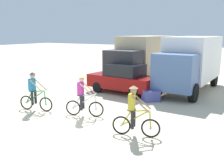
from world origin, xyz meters
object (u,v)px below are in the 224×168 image
box_truck_avon_van (191,61)px  sedan_parked (123,79)px  cyclist_cowboy_hat (83,97)px  supply_crate (151,96)px  box_truck_tan_camper (143,57)px  cyclist_near_camera (134,113)px  cyclist_orange_shirt (34,93)px

box_truck_avon_van → sedan_parked: (-3.25, -2.83, -0.99)m
sedan_parked → cyclist_cowboy_hat: (0.60, -4.79, -0.04)m
cyclist_cowboy_hat → supply_crate: bearing=68.2°
box_truck_tan_camper → sedan_parked: (0.41, -3.86, -0.99)m
box_truck_tan_camper → cyclist_cowboy_hat: size_ratio=3.77×
cyclist_cowboy_hat → supply_crate: cyclist_cowboy_hat is taller
box_truck_tan_camper → cyclist_near_camera: box_truck_tan_camper is taller
supply_crate → box_truck_avon_van: bearing=73.6°
box_truck_avon_van → cyclist_near_camera: 8.56m
box_truck_tan_camper → sedan_parked: size_ratio=1.58×
cyclist_near_camera → box_truck_tan_camper: bearing=112.3°
sedan_parked → cyclist_cowboy_hat: cyclist_cowboy_hat is taller
box_truck_tan_camper → supply_crate: 5.62m
box_truck_tan_camper → cyclist_orange_shirt: box_truck_tan_camper is taller
cyclist_near_camera → sedan_parked: bearing=121.6°
box_truck_avon_van → cyclist_near_camera: bearing=-88.3°
box_truck_avon_van → cyclist_near_camera: size_ratio=3.75×
cyclist_cowboy_hat → cyclist_near_camera: (2.90, -0.88, 0.00)m
box_truck_avon_van → supply_crate: bearing=-106.4°
cyclist_orange_shirt → cyclist_cowboy_hat: 2.50m
supply_crate → cyclist_cowboy_hat: bearing=-111.8°
cyclist_orange_shirt → cyclist_near_camera: bearing=-4.2°
box_truck_tan_camper → sedan_parked: bearing=-84.0°
cyclist_cowboy_hat → supply_crate: 4.24m
box_truck_tan_camper → cyclist_cowboy_hat: bearing=-83.4°
cyclist_cowboy_hat → cyclist_near_camera: bearing=-16.9°
box_truck_tan_camper → supply_crate: size_ratio=8.35×
box_truck_tan_camper → box_truck_avon_van: same height
supply_crate → box_truck_tan_camper: bearing=118.4°
box_truck_avon_van → cyclist_orange_shirt: (-5.10, -8.10, -1.03)m
box_truck_avon_van → cyclist_cowboy_hat: 8.13m
sedan_parked → cyclist_near_camera: bearing=-58.4°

